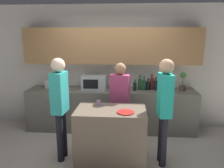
{
  "coord_description": "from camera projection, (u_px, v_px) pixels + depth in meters",
  "views": [
    {
      "loc": [
        0.37,
        -3.14,
        2.06
      ],
      "look_at": [
        0.1,
        0.34,
        1.27
      ],
      "focal_mm": 35.0,
      "sensor_mm": 36.0,
      "label": 1
    }
  ],
  "objects": [
    {
      "name": "ground_plane",
      "position": [
        104.0,
        165.0,
        3.54
      ],
      "size": [
        14.0,
        14.0,
        0.0
      ],
      "primitive_type": "plane",
      "color": "beige"
    },
    {
      "name": "back_wall",
      "position": [
        112.0,
        59.0,
        4.81
      ],
      "size": [
        6.4,
        0.4,
        2.7
      ],
      "color": "silver",
      "rests_on": "ground_plane"
    },
    {
      "name": "back_counter",
      "position": [
        111.0,
        110.0,
        4.79
      ],
      "size": [
        3.6,
        0.62,
        0.91
      ],
      "color": "#6B665B",
      "rests_on": "ground_plane"
    },
    {
      "name": "kitchen_island",
      "position": [
        111.0,
        136.0,
        3.52
      ],
      "size": [
        1.1,
        0.67,
        0.92
      ],
      "color": "brown",
      "rests_on": "ground_plane"
    },
    {
      "name": "microwave",
      "position": [
        94.0,
        82.0,
        4.72
      ],
      "size": [
        0.52,
        0.39,
        0.3
      ],
      "color": "#B7BABC",
      "rests_on": "back_counter"
    },
    {
      "name": "toaster",
      "position": [
        52.0,
        84.0,
        4.8
      ],
      "size": [
        0.26,
        0.16,
        0.18
      ],
      "color": "silver",
      "rests_on": "back_counter"
    },
    {
      "name": "potted_plant",
      "position": [
        183.0,
        81.0,
        4.57
      ],
      "size": [
        0.14,
        0.14,
        0.4
      ],
      "color": "brown",
      "rests_on": "back_counter"
    },
    {
      "name": "bottle_0",
      "position": [
        135.0,
        86.0,
        4.59
      ],
      "size": [
        0.07,
        0.07,
        0.24
      ],
      "color": "black",
      "rests_on": "back_counter"
    },
    {
      "name": "bottle_1",
      "position": [
        140.0,
        84.0,
        4.66
      ],
      "size": [
        0.09,
        0.09,
        0.32
      ],
      "color": "#194723",
      "rests_on": "back_counter"
    },
    {
      "name": "bottle_2",
      "position": [
        144.0,
        85.0,
        4.63
      ],
      "size": [
        0.07,
        0.07,
        0.29
      ],
      "color": "#194723",
      "rests_on": "back_counter"
    },
    {
      "name": "bottle_3",
      "position": [
        148.0,
        85.0,
        4.65
      ],
      "size": [
        0.09,
        0.09,
        0.25
      ],
      "color": "black",
      "rests_on": "back_counter"
    },
    {
      "name": "bottle_4",
      "position": [
        152.0,
        84.0,
        4.7
      ],
      "size": [
        0.09,
        0.09,
        0.33
      ],
      "color": "maroon",
      "rests_on": "back_counter"
    },
    {
      "name": "bottle_5",
      "position": [
        156.0,
        85.0,
        4.62
      ],
      "size": [
        0.08,
        0.08,
        0.28
      ],
      "color": "black",
      "rests_on": "back_counter"
    },
    {
      "name": "plate_on_island",
      "position": [
        126.0,
        112.0,
        3.26
      ],
      "size": [
        0.26,
        0.26,
        0.01
      ],
      "color": "red",
      "rests_on": "kitchen_island"
    },
    {
      "name": "cup_0",
      "position": [
        98.0,
        103.0,
        3.6
      ],
      "size": [
        0.07,
        0.07,
        0.08
      ],
      "color": "#9F82AA",
      "rests_on": "kitchen_island"
    },
    {
      "name": "person_left",
      "position": [
        120.0,
        98.0,
        3.98
      ],
      "size": [
        0.37,
        0.25,
        1.57
      ],
      "rotation": [
        0.0,
        0.0,
        -3.34
      ],
      "color": "black",
      "rests_on": "ground_plane"
    },
    {
      "name": "person_center",
      "position": [
        60.0,
        101.0,
        3.51
      ],
      "size": [
        0.22,
        0.35,
        1.71
      ],
      "rotation": [
        0.0,
        0.0,
        -1.64
      ],
      "color": "black",
      "rests_on": "ground_plane"
    },
    {
      "name": "person_right",
      "position": [
        164.0,
        103.0,
        3.37
      ],
      "size": [
        0.22,
        0.35,
        1.71
      ],
      "rotation": [
        0.0,
        0.0,
        -4.67
      ],
      "color": "black",
      "rests_on": "ground_plane"
    }
  ]
}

